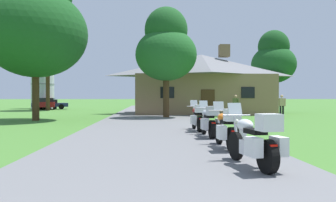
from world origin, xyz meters
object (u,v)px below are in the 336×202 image
motorcycle_orange_second_in_row (227,129)px  tree_left_near (35,21)px  tree_by_lodge_front (166,48)px  tree_right_of_lodge (274,59)px  parked_navy_sedan_far_left (50,104)px  bystander_olive_shirt_near_lodge (236,104)px  tree_left_far (48,47)px  parked_red_suv_far_left (48,103)px  motorcycle_silver_third_in_row (209,122)px  metal_silo_distant (43,81)px  motorcycle_red_farthest_in_row (198,118)px  bystander_tan_shirt_beside_signpost (282,105)px  motorcycle_white_nearest_to_camera (256,141)px

motorcycle_orange_second_in_row → tree_left_near: bearing=124.6°
motorcycle_orange_second_in_row → tree_by_lodge_front: tree_by_lodge_front is taller
motorcycle_orange_second_in_row → tree_right_of_lodge: tree_right_of_lodge is taller
tree_left_near → parked_navy_sedan_far_left: bearing=103.5°
bystander_olive_shirt_near_lodge → tree_left_far: bearing=8.3°
tree_by_lodge_front → parked_red_suv_far_left: size_ratio=1.62×
motorcycle_silver_third_in_row → tree_by_lodge_front: size_ratio=0.26×
motorcycle_orange_second_in_row → parked_red_suv_far_left: size_ratio=0.43×
metal_silo_distant → tree_right_of_lodge: bearing=-25.5°
motorcycle_red_farthest_in_row → bystander_olive_shirt_near_lodge: bearing=66.4°
bystander_tan_shirt_beside_signpost → parked_navy_sedan_far_left: bearing=153.4°
motorcycle_orange_second_in_row → parked_red_suv_far_left: bearing=112.0°
tree_left_near → parked_navy_sedan_far_left: size_ratio=2.34×
parked_navy_sedan_far_left → tree_right_of_lodge: bearing=-124.5°
tree_right_of_lodge → tree_left_near: bearing=-150.5°
tree_left_far → parked_navy_sedan_far_left: bearing=102.1°
motorcycle_silver_third_in_row → tree_left_far: (-13.51, 26.92, 6.53)m
bystander_tan_shirt_beside_signpost → tree_by_lodge_front: bearing=-166.3°
metal_silo_distant → parked_navy_sedan_far_left: bearing=-58.2°
motorcycle_red_farthest_in_row → motorcycle_orange_second_in_row: bearing=-91.0°
motorcycle_silver_third_in_row → tree_left_near: size_ratio=0.20×
motorcycle_white_nearest_to_camera → tree_by_lodge_front: (-0.94, 17.59, 4.40)m
motorcycle_silver_third_in_row → tree_left_far: 30.82m
bystander_tan_shirt_beside_signpost → tree_by_lodge_front: tree_by_lodge_front is taller
motorcycle_silver_third_in_row → parked_navy_sedan_far_left: motorcycle_silver_third_in_row is taller
motorcycle_white_nearest_to_camera → bystander_tan_shirt_beside_signpost: bystander_tan_shirt_beside_signpost is taller
metal_silo_distant → parked_navy_sedan_far_left: 4.44m
tree_right_of_lodge → parked_red_suv_far_left: 26.74m
motorcycle_silver_third_in_row → motorcycle_red_farthest_in_row: bearing=89.6°
metal_silo_distant → parked_red_suv_far_left: bearing=-63.4°
motorcycle_silver_third_in_row → tree_right_of_lodge: bearing=61.8°
motorcycle_white_nearest_to_camera → bystander_tan_shirt_beside_signpost: 19.13m
motorcycle_white_nearest_to_camera → metal_silo_distant: size_ratio=0.29×
bystander_olive_shirt_near_lodge → tree_right_of_lodge: (5.54, 6.98, 4.28)m
motorcycle_silver_third_in_row → metal_silo_distant: metal_silo_distant is taller
parked_red_suv_far_left → tree_by_lodge_front: bearing=-64.6°
motorcycle_red_farthest_in_row → motorcycle_silver_third_in_row: bearing=-90.0°
motorcycle_white_nearest_to_camera → motorcycle_silver_third_in_row: (0.01, 5.42, 0.00)m
bystander_tan_shirt_beside_signpost → parked_red_suv_far_left: (-22.00, 18.23, -0.15)m
motorcycle_red_farthest_in_row → tree_left_near: tree_left_near is taller
tree_by_lodge_front → metal_silo_distant: size_ratio=1.11×
tree_right_of_lodge → parked_navy_sedan_far_left: size_ratio=1.79×
parked_navy_sedan_far_left → bystander_olive_shirt_near_lodge: bearing=-144.4°
bystander_olive_shirt_near_lodge → tree_right_of_lodge: size_ratio=0.21×
motorcycle_silver_third_in_row → tree_left_far: tree_left_far is taller
tree_left_near → metal_silo_distant: 24.55m
parked_red_suv_far_left → motorcycle_white_nearest_to_camera: bearing=-79.2°
tree_left_far → tree_by_lodge_front: tree_left_far is taller
tree_by_lodge_front → tree_left_near: (-8.38, -2.21, 1.27)m
bystander_olive_shirt_near_lodge → tree_left_far: tree_left_far is taller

